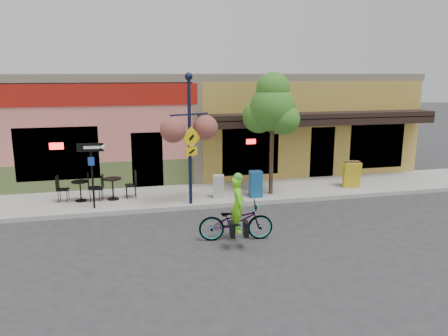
% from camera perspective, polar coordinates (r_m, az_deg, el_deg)
% --- Properties ---
extents(ground, '(90.00, 90.00, 0.00)m').
position_cam_1_polar(ground, '(14.81, 2.76, -5.59)').
color(ground, '#2D2D30').
rests_on(ground, ground).
extents(sidewalk, '(24.00, 3.00, 0.15)m').
position_cam_1_polar(sidewalk, '(16.63, 0.86, -3.27)').
color(sidewalk, '#9E9B93').
rests_on(sidewalk, ground).
extents(curb, '(24.00, 0.12, 0.15)m').
position_cam_1_polar(curb, '(15.29, 2.19, -4.70)').
color(curb, '#A8A59E').
rests_on(curb, ground).
extents(building, '(18.20, 8.20, 4.50)m').
position_cam_1_polar(building, '(21.51, -2.71, 6.21)').
color(building, '#D57369').
rests_on(building, ground).
extents(bicycle, '(2.13, 0.97, 1.08)m').
position_cam_1_polar(bicycle, '(12.17, 1.56, -6.96)').
color(bicycle, maroon).
rests_on(bicycle, ground).
extents(cyclist_rider, '(0.44, 0.61, 1.55)m').
position_cam_1_polar(cyclist_rider, '(12.10, 1.80, -5.88)').
color(cyclist_rider, '#75FF1A').
rests_on(cyclist_rider, ground).
extents(lamp_post, '(1.52, 1.02, 4.43)m').
position_cam_1_polar(lamp_post, '(14.64, -4.50, 3.69)').
color(lamp_post, '#101733').
rests_on(lamp_post, sidewalk).
extents(one_way_sign, '(0.85, 0.25, 2.20)m').
position_cam_1_polar(one_way_sign, '(14.89, -16.81, -1.02)').
color(one_way_sign, black).
rests_on(one_way_sign, sidewalk).
extents(cafe_set_left, '(1.64, 0.95, 0.94)m').
position_cam_1_polar(cafe_set_left, '(16.02, -18.25, -2.52)').
color(cafe_set_left, black).
rests_on(cafe_set_left, sidewalk).
extents(cafe_set_right, '(1.72, 0.95, 1.00)m').
position_cam_1_polar(cafe_set_right, '(15.91, -14.34, -2.25)').
color(cafe_set_right, black).
rests_on(cafe_set_right, sidewalk).
extents(newspaper_box_blue, '(0.44, 0.39, 0.95)m').
position_cam_1_polar(newspaper_box_blue, '(15.79, 4.16, -2.10)').
color(newspaper_box_blue, '#165287').
rests_on(newspaper_box_blue, sidewalk).
extents(newspaper_box_grey, '(0.45, 0.43, 0.82)m').
position_cam_1_polar(newspaper_box_grey, '(15.67, -0.71, -2.42)').
color(newspaper_box_grey, '#A9A9A9').
rests_on(newspaper_box_grey, sidewalk).
extents(street_tree, '(2.30, 2.30, 4.49)m').
position_cam_1_polar(street_tree, '(15.90, 6.29, 4.47)').
color(street_tree, '#3D7A26').
rests_on(street_tree, sidewalk).
extents(sandwich_board, '(0.72, 0.60, 1.03)m').
position_cam_1_polar(sandwich_board, '(17.59, 16.46, -0.93)').
color(sandwich_board, gold).
rests_on(sandwich_board, sidewalk).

